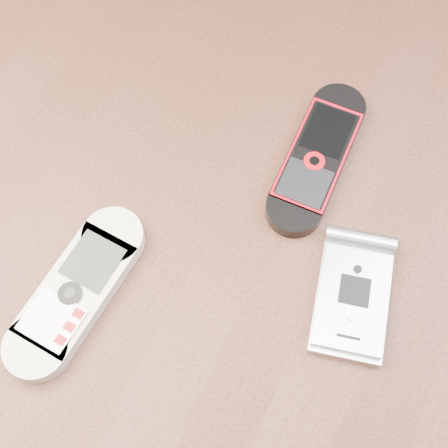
% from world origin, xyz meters
% --- Properties ---
extents(ground, '(4.00, 4.00, 0.00)m').
position_xyz_m(ground, '(0.00, 0.00, 0.00)').
color(ground, '#472B19').
rests_on(ground, ground).
extents(table, '(1.20, 0.80, 0.75)m').
position_xyz_m(table, '(0.00, 0.00, 0.64)').
color(table, black).
rests_on(table, ground).
extents(nokia_white, '(0.06, 0.16, 0.02)m').
position_xyz_m(nokia_white, '(-0.07, -0.11, 0.76)').
color(nokia_white, beige).
rests_on(nokia_white, table).
extents(nokia_black_red, '(0.06, 0.17, 0.02)m').
position_xyz_m(nokia_black_red, '(0.05, 0.10, 0.76)').
color(nokia_black_red, black).
rests_on(nokia_black_red, table).
extents(motorola_razr, '(0.09, 0.13, 0.02)m').
position_xyz_m(motorola_razr, '(0.13, -0.01, 0.76)').
color(motorola_razr, silver).
rests_on(motorola_razr, table).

